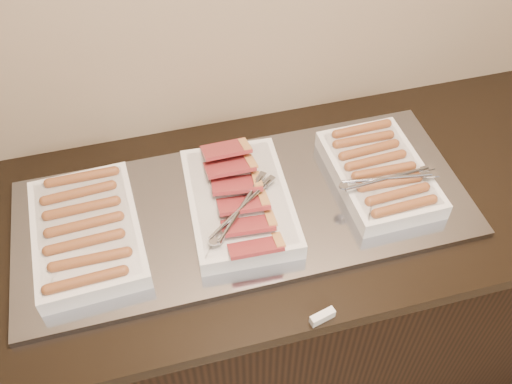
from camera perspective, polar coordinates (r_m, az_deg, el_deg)
counter at (r=1.90m, az=-0.61°, el=-10.53°), size 2.06×0.76×0.90m
warming_tray at (r=1.53m, az=-1.17°, el=-1.73°), size 1.20×0.50×0.02m
dish_left at (r=1.49m, az=-16.58°, el=-3.79°), size 0.28×0.40×0.07m
dish_center at (r=1.49m, az=-1.67°, el=-0.92°), size 0.28×0.41×0.09m
dish_right at (r=1.59m, az=12.26°, el=1.91°), size 0.26×0.36×0.08m
label_holder at (r=1.35m, az=6.66°, el=-12.28°), size 0.06×0.03×0.02m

